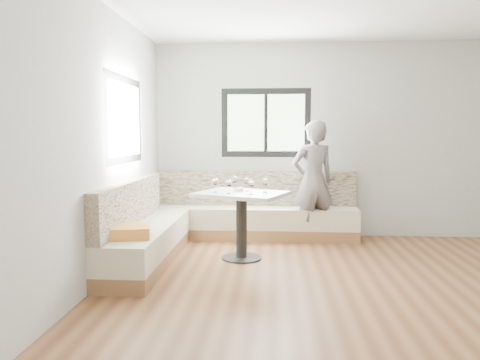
# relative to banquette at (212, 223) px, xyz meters

# --- Properties ---
(room) EXTENTS (5.01, 5.01, 2.81)m
(room) POSITION_rel_banquette_xyz_m (1.51, -1.54, 1.08)
(room) COLOR brown
(room) RESTS_ON ground
(banquette) EXTENTS (2.90, 2.80, 0.95)m
(banquette) POSITION_rel_banquette_xyz_m (0.00, 0.00, 0.00)
(banquette) COLOR brown
(banquette) RESTS_ON ground
(table) EXTENTS (1.19, 1.07, 0.80)m
(table) POSITION_rel_banquette_xyz_m (0.43, -0.53, 0.27)
(table) COLOR black
(table) RESTS_ON ground
(person) EXTENTS (0.71, 0.59, 1.68)m
(person) POSITION_rel_banquette_xyz_m (1.35, 0.47, 0.51)
(person) COLOR slate
(person) RESTS_ON ground
(olive_ramekin) EXTENTS (0.10, 0.10, 0.04)m
(olive_ramekin) POSITION_rel_banquette_xyz_m (0.39, -0.45, 0.49)
(olive_ramekin) COLOR white
(olive_ramekin) RESTS_ON table
(wine_glass_a) EXTENTS (0.08, 0.08, 0.17)m
(wine_glass_a) POSITION_rel_banquette_xyz_m (0.12, -0.56, 0.59)
(wine_glass_a) COLOR white
(wine_glass_a) RESTS_ON table
(wine_glass_b) EXTENTS (0.08, 0.08, 0.17)m
(wine_glass_b) POSITION_rel_banquette_xyz_m (0.29, -0.68, 0.59)
(wine_glass_b) COLOR white
(wine_glass_b) RESTS_ON table
(wine_glass_c) EXTENTS (0.08, 0.08, 0.17)m
(wine_glass_c) POSITION_rel_banquette_xyz_m (0.55, -0.71, 0.59)
(wine_glass_c) COLOR white
(wine_glass_c) RESTS_ON table
(wine_glass_d) EXTENTS (0.08, 0.08, 0.17)m
(wine_glass_d) POSITION_rel_banquette_xyz_m (0.49, -0.44, 0.59)
(wine_glass_d) COLOR white
(wine_glass_d) RESTS_ON table
(wine_glass_e) EXTENTS (0.08, 0.08, 0.17)m
(wine_glass_e) POSITION_rel_banquette_xyz_m (0.70, -0.53, 0.59)
(wine_glass_e) COLOR white
(wine_glass_e) RESTS_ON table
(wine_glass_f) EXTENTS (0.08, 0.08, 0.17)m
(wine_glass_f) POSITION_rel_banquette_xyz_m (0.32, -0.29, 0.59)
(wine_glass_f) COLOR white
(wine_glass_f) RESTS_ON table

